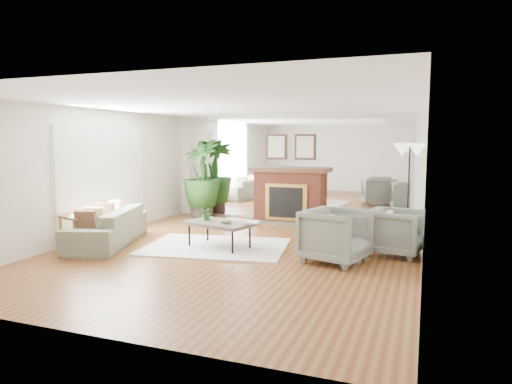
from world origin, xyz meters
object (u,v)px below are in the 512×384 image
at_px(fireplace, 288,194).
at_px(potted_ficus, 202,176).
at_px(sofa, 107,227).
at_px(coffee_table, 219,224).
at_px(side_table, 79,220).
at_px(floor_lamp, 410,158).
at_px(armchair_back, 396,232).
at_px(armchair_front, 336,236).

relative_size(fireplace, potted_ficus, 1.06).
height_order(sofa, potted_ficus, potted_ficus).
relative_size(coffee_table, side_table, 1.96).
xyz_separation_m(sofa, floor_lamp, (5.15, 2.32, 1.25)).
height_order(armchair_back, armchair_front, armchair_front).
bearing_deg(armchair_back, coffee_table, 110.12).
xyz_separation_m(fireplace, potted_ficus, (-2.18, -0.17, 0.37)).
height_order(fireplace, side_table, fireplace).
bearing_deg(potted_ficus, floor_lamp, -10.90).
distance_m(fireplace, floor_lamp, 3.06).
xyz_separation_m(armchair_back, armchair_front, (-0.85, -0.79, 0.03)).
height_order(fireplace, potted_ficus, fireplace).
xyz_separation_m(coffee_table, potted_ficus, (-1.79, 2.83, 0.60)).
height_order(side_table, potted_ficus, potted_ficus).
distance_m(fireplace, sofa, 4.23).
height_order(side_table, floor_lamp, floor_lamp).
relative_size(coffee_table, sofa, 0.59).
bearing_deg(sofa, coffee_table, 83.24).
bearing_deg(armchair_back, sofa, 110.24).
bearing_deg(coffee_table, side_table, -157.80).
relative_size(fireplace, sofa, 0.92).
relative_size(fireplace, armchair_front, 2.22).
distance_m(coffee_table, armchair_back, 3.01).
relative_size(side_table, potted_ficus, 0.35).
height_order(armchair_front, floor_lamp, floor_lamp).
bearing_deg(potted_ficus, fireplace, 4.45).
distance_m(armchair_front, floor_lamp, 2.59).
bearing_deg(potted_ficus, armchair_front, -37.95).
bearing_deg(fireplace, potted_ficus, -175.55).
bearing_deg(floor_lamp, fireplace, 157.68).
distance_m(potted_ficus, floor_lamp, 5.00).
height_order(coffee_table, armchair_front, armchair_front).
height_order(coffee_table, sofa, sofa).
bearing_deg(coffee_table, armchair_front, -5.58).
xyz_separation_m(coffee_table, sofa, (-2.07, -0.42, -0.11)).
distance_m(armchair_back, floor_lamp, 1.77).
distance_m(armchair_back, side_table, 5.43).
relative_size(armchair_back, potted_ficus, 0.44).
xyz_separation_m(sofa, armchair_front, (4.17, 0.22, 0.09)).
bearing_deg(side_table, armchair_back, 16.19).
bearing_deg(sofa, armchair_back, 83.07).
relative_size(coffee_table, floor_lamp, 0.71).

